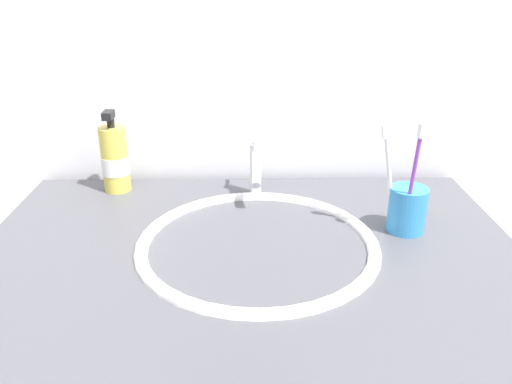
{
  "coord_description": "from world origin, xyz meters",
  "views": [
    {
      "loc": [
        0.0,
        -0.78,
        1.29
      ],
      "look_at": [
        0.02,
        0.05,
        0.93
      ],
      "focal_mm": 35.92,
      "sensor_mm": 36.0,
      "label": 1
    }
  ],
  "objects_px": {
    "faucet": "(255,168)",
    "soap_dispenser": "(114,159)",
    "toothbrush_purple": "(412,174)",
    "toothbrush_white": "(388,171)",
    "toothbrush_cup": "(406,209)"
  },
  "relations": [
    {
      "from": "faucet",
      "to": "toothbrush_purple",
      "type": "distance_m",
      "value": 0.33
    },
    {
      "from": "faucet",
      "to": "toothbrush_purple",
      "type": "height_order",
      "value": "toothbrush_purple"
    },
    {
      "from": "faucet",
      "to": "toothbrush_cup",
      "type": "relative_size",
      "value": 1.59
    },
    {
      "from": "toothbrush_purple",
      "to": "toothbrush_white",
      "type": "height_order",
      "value": "toothbrush_purple"
    },
    {
      "from": "toothbrush_purple",
      "to": "toothbrush_white",
      "type": "xyz_separation_m",
      "value": [
        -0.03,
        0.03,
        -0.01
      ]
    },
    {
      "from": "toothbrush_cup",
      "to": "soap_dispenser",
      "type": "relative_size",
      "value": 0.47
    },
    {
      "from": "faucet",
      "to": "toothbrush_white",
      "type": "distance_m",
      "value": 0.29
    },
    {
      "from": "toothbrush_cup",
      "to": "faucet",
      "type": "bearing_deg",
      "value": 150.46
    },
    {
      "from": "toothbrush_white",
      "to": "soap_dispenser",
      "type": "xyz_separation_m",
      "value": [
        -0.54,
        0.2,
        -0.05
      ]
    },
    {
      "from": "toothbrush_white",
      "to": "soap_dispenser",
      "type": "relative_size",
      "value": 1.1
    },
    {
      "from": "toothbrush_purple",
      "to": "toothbrush_white",
      "type": "bearing_deg",
      "value": 135.01
    },
    {
      "from": "toothbrush_cup",
      "to": "toothbrush_purple",
      "type": "relative_size",
      "value": 0.4
    },
    {
      "from": "toothbrush_white",
      "to": "soap_dispenser",
      "type": "bearing_deg",
      "value": 160.06
    },
    {
      "from": "faucet",
      "to": "soap_dispenser",
      "type": "distance_m",
      "value": 0.31
    },
    {
      "from": "faucet",
      "to": "soap_dispenser",
      "type": "xyz_separation_m",
      "value": [
        -0.31,
        0.04,
        0.0
      ]
    }
  ]
}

